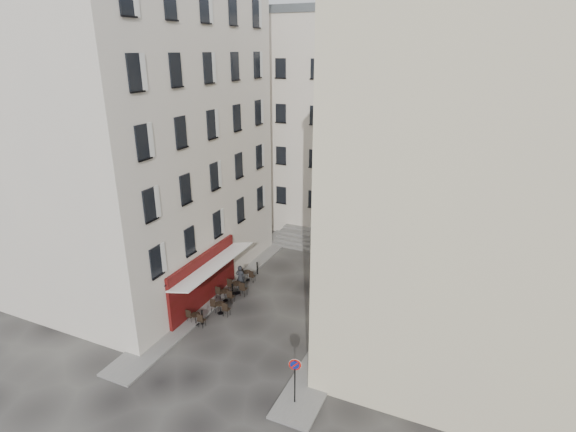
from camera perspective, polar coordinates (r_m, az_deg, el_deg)
The scene contains 18 objects.
ground at distance 27.26m, azimuth -3.72°, elevation -14.04°, with size 90.00×90.00×0.00m, color black.
sidewalk_left at distance 32.13m, azimuth -7.58°, elevation -8.31°, with size 2.00×22.00×0.12m, color slate.
sidewalk_right at distance 28.15m, azimuth 7.57°, elevation -12.81°, with size 2.00×18.00×0.12m, color slate.
building_left at distance 31.54m, azimuth -18.94°, elevation 10.04°, with size 12.20×16.20×20.60m.
building_right at distance 24.06m, azimuth 22.80°, elevation 4.13°, with size 12.20×14.20×18.60m.
building_back at distance 40.96m, azimuth 7.34°, elevation 11.70°, with size 18.20×10.20×18.60m.
cafe_storefront at distance 28.99m, azimuth -10.53°, elevation -7.77°, with size 1.74×7.30×3.50m.
stone_steps at distance 37.23m, azimuth 5.27°, elevation -3.44°, with size 9.00×3.15×0.80m.
bollard_near at distance 27.73m, azimuth -10.84°, elevation -12.44°, with size 0.12×0.12×0.98m.
bollard_mid at distance 30.21m, azimuth -7.06°, elevation -9.26°, with size 0.12×0.12×0.98m.
bollard_far at distance 32.87m, azimuth -3.93°, elevation -6.54°, with size 0.12×0.12×0.98m.
no_parking_sign at distance 21.35m, azimuth 0.87°, elevation -19.30°, with size 0.56×0.18×2.49m.
bistro_table_a at distance 27.82m, azimuth -11.61°, elevation -12.57°, with size 1.25×0.59×0.88m.
bistro_table_b at distance 28.55m, azimuth -8.58°, elevation -11.37°, with size 1.31×0.62×0.92m.
bistro_table_c at distance 29.81m, azimuth -7.98°, elevation -9.84°, with size 1.33×0.62×0.93m.
bistro_table_d at distance 30.52m, azimuth -6.46°, elevation -8.94°, with size 1.42×0.66×1.00m.
bistro_table_e at distance 32.14m, azimuth -5.20°, elevation -7.43°, with size 1.22×0.57×0.86m.
pedestrian at distance 30.73m, azimuth -6.07°, elevation -7.83°, with size 0.67×0.44×1.84m, color black.
Camera 1 is at (10.72, -19.77, 15.40)m, focal length 28.00 mm.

